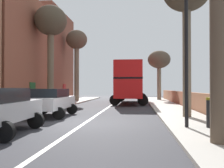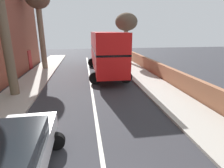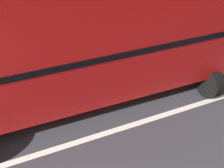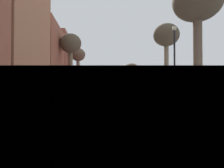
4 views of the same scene
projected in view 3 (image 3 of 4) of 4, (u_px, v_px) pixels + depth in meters
double_decker_bus at (86, 33)px, 4.48m from camera, size 3.67×10.89×4.06m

